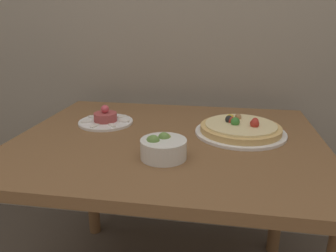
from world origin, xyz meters
name	(u,v)px	position (x,y,z in m)	size (l,w,h in m)	color
dining_table	(168,163)	(0.00, 0.44, 0.62)	(1.06, 0.88, 0.72)	brown
pizza_plate	(240,129)	(0.25, 0.51, 0.74)	(0.32, 0.32, 0.06)	white
tartare_plate	(106,120)	(-0.27, 0.55, 0.74)	(0.21, 0.21, 0.08)	white
small_bowl	(163,148)	(0.01, 0.26, 0.75)	(0.14, 0.14, 0.07)	white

